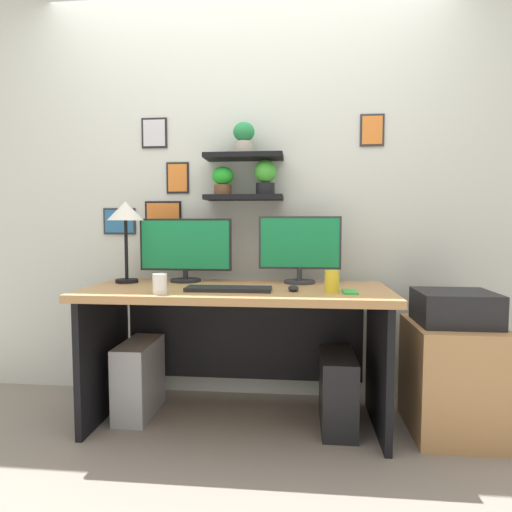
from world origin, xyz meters
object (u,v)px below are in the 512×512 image
Objects in this scene: computer_tower_left at (139,378)px; monitor_left at (186,248)px; printer at (455,308)px; cell_phone at (350,292)px; pen_cup at (160,284)px; computer_mouse at (293,288)px; monitor_right at (300,248)px; desk at (238,323)px; desk_lamp at (126,216)px; water_cup at (332,281)px; drawer_cabinet at (452,378)px; computer_tower_right at (338,391)px; keyboard at (229,289)px.

monitor_left is at bearing 35.48° from computer_tower_left.
monitor_left is 1.45× the size of printer.
pen_cup is at bearing -171.07° from cell_phone.
computer_mouse is 1.05m from computer_tower_left.
monitor_left is 0.68m from monitor_right.
desk is 18.18× the size of computer_mouse.
monitor_right is at bearing 4.58° from desk_lamp.
water_cup is at bearing -11.97° from desk_lamp.
water_cup is 0.83m from drawer_cabinet.
printer is 0.95× the size of computer_tower_right.
cell_phone is 0.33× the size of computer_tower_left.
pen_cup reaches higher than keyboard.
monitor_left is at bearing 132.92° from keyboard.
pen_cup reaches higher than drawer_cabinet.
computer_tower_left is at bearing 163.08° from keyboard.
desk_lamp reaches higher than pen_cup.
monitor_left is at bearing 179.99° from monitor_right.
pen_cup reaches higher than desk.
cell_phone is at bearing -68.43° from computer_tower_right.
pen_cup is at bearing -52.46° from computer_tower_left.
monitor_left is at bearing 171.63° from printer.
computer_tower_left is (-0.91, -0.17, -0.75)m from monitor_right.
printer is at bearing -15.17° from monitor_right.
water_cup is (0.85, 0.14, 0.01)m from pen_cup.
computer_tower_right is at bearing -14.33° from monitor_left.
pen_cup is at bearing -170.45° from printer.
cell_phone is 0.73m from drawer_cabinet.
printer reaches higher than computer_tower_right.
monitor_right reaches higher than computer_tower_left.
computer_tower_left is (-1.08, 0.16, -0.59)m from water_cup.
monitor_right is 0.37m from computer_mouse.
cell_phone is (1.26, -0.26, -0.38)m from desk_lamp.
monitor_right is at bearing 84.41° from computer_mouse.
desk is 3.45× the size of desk_lamp.
monitor_right is 0.47m from cell_phone.
printer is (0.00, -0.00, 0.37)m from drawer_cabinet.
drawer_cabinet is at bearing -8.37° from monitor_left.
pen_cup is (-0.94, -0.13, 0.05)m from cell_phone.
keyboard is at bearing 22.26° from pen_cup.
drawer_cabinet is (1.81, -0.14, -0.85)m from desk_lamp.
computer_mouse is 0.90× the size of pen_cup.
computer_mouse is at bearing 3.86° from keyboard.
cell_phone is 0.24× the size of drawer_cabinet.
keyboard is 1.10× the size of computer_tower_right.
computer_mouse is 0.84m from printer.
keyboard is (0.31, -0.34, -0.19)m from monitor_left.
computer_mouse is at bearing -173.39° from drawer_cabinet.
drawer_cabinet is at bearing 0.82° from computer_tower_right.
monitor_left is at bearing 161.06° from cell_phone.
monitor_right is 5.28× the size of computer_mouse.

